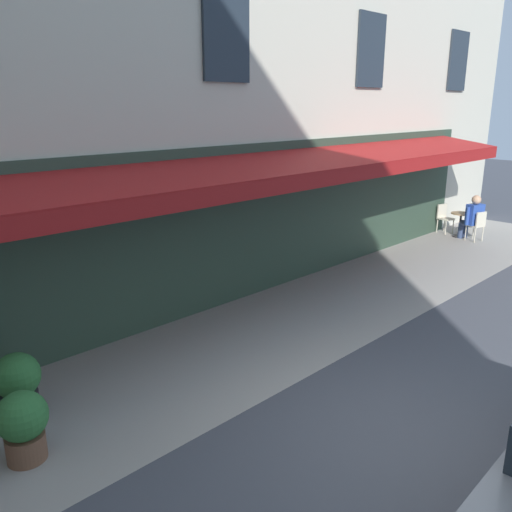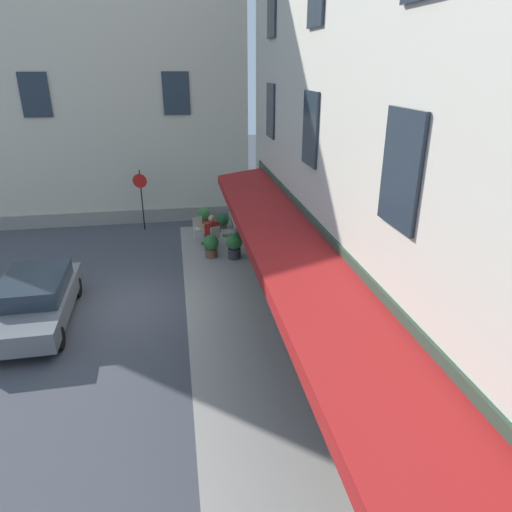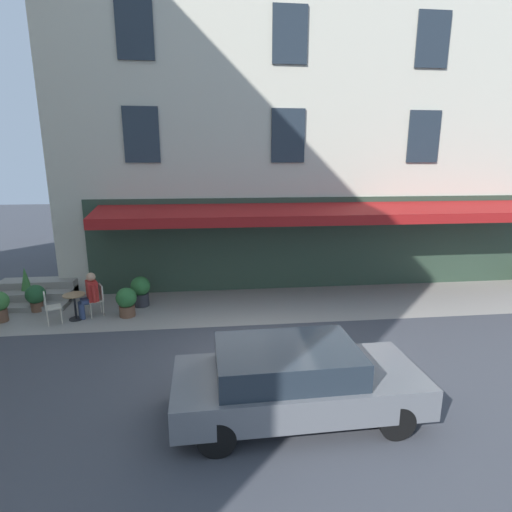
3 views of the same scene
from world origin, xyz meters
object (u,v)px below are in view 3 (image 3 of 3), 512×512
(cafe_table_mid_terrace, at_px, (75,303))
(potted_plant_entrance_left, at_px, (36,296))
(cafe_chair_cream_corner_left, at_px, (50,305))
(potted_plant_entrance_right, at_px, (141,290))
(potted_plant_under_sign, at_px, (26,285))
(parked_car_grey, at_px, (295,379))
(cafe_chair_cream_by_window, at_px, (98,297))
(potted_plant_by_steps, at_px, (126,301))
(seated_companion_in_red, at_px, (90,293))

(cafe_table_mid_terrace, xyz_separation_m, potted_plant_entrance_left, (1.37, -0.80, -0.02))
(cafe_chair_cream_corner_left, bearing_deg, potted_plant_entrance_right, -152.75)
(potted_plant_under_sign, bearing_deg, cafe_chair_cream_corner_left, 125.96)
(potted_plant_entrance_left, height_order, parked_car_grey, parked_car_grey)
(parked_car_grey, bearing_deg, cafe_chair_cream_by_window, -48.25)
(cafe_table_mid_terrace, xyz_separation_m, potted_plant_under_sign, (2.04, -1.76, 0.06))
(cafe_table_mid_terrace, distance_m, parked_car_grey, 7.28)
(cafe_chair_cream_by_window, height_order, potted_plant_under_sign, potted_plant_under_sign)
(cafe_table_mid_terrace, height_order, potted_plant_by_steps, potted_plant_by_steps)
(cafe_chair_cream_by_window, relative_size, potted_plant_entrance_left, 1.12)
(potted_plant_under_sign, xyz_separation_m, parked_car_grey, (-7.32, 6.77, 0.16))
(cafe_table_mid_terrace, relative_size, potted_plant_under_sign, 0.67)
(cafe_chair_cream_by_window, distance_m, seated_companion_in_red, 0.26)
(cafe_chair_cream_by_window, height_order, seated_companion_in_red, seated_companion_in_red)
(cafe_table_mid_terrace, height_order, cafe_chair_cream_by_window, cafe_chair_cream_by_window)
(cafe_table_mid_terrace, relative_size, cafe_chair_cream_by_window, 0.82)
(seated_companion_in_red, distance_m, potted_plant_by_steps, 1.06)
(potted_plant_entrance_right, distance_m, potted_plant_by_steps, 0.87)
(cafe_chair_cream_corner_left, distance_m, cafe_chair_cream_by_window, 1.26)
(cafe_table_mid_terrace, height_order, potted_plant_under_sign, potted_plant_under_sign)
(cafe_chair_cream_by_window, xyz_separation_m, potted_plant_entrance_right, (-1.10, -0.63, -0.03))
(cafe_table_mid_terrace, bearing_deg, potted_plant_by_steps, -176.82)
(cafe_chair_cream_by_window, xyz_separation_m, seated_companion_in_red, (0.19, 0.09, 0.15))
(potted_plant_entrance_left, distance_m, parked_car_grey, 8.84)
(cafe_table_mid_terrace, bearing_deg, parked_car_grey, 136.53)
(seated_companion_in_red, relative_size, potted_plant_under_sign, 1.17)
(cafe_table_mid_terrace, distance_m, seated_companion_in_red, 0.47)
(parked_car_grey, bearing_deg, cafe_chair_cream_corner_left, -39.03)
(seated_companion_in_red, relative_size, parked_car_grey, 0.30)
(cafe_table_mid_terrace, relative_size, parked_car_grey, 0.17)
(cafe_chair_cream_corner_left, bearing_deg, potted_plant_entrance_left, -52.93)
(cafe_chair_cream_corner_left, xyz_separation_m, potted_plant_entrance_right, (-2.25, -1.16, -0.03))
(potted_plant_under_sign, distance_m, parked_car_grey, 9.97)
(cafe_chair_cream_corner_left, height_order, cafe_chair_cream_by_window, same)
(seated_companion_in_red, xyz_separation_m, potted_plant_entrance_right, (-1.30, -0.73, -0.19))
(parked_car_grey, bearing_deg, potted_plant_entrance_left, -41.09)
(seated_companion_in_red, bearing_deg, potted_plant_under_sign, -33.21)
(seated_companion_in_red, distance_m, parked_car_grey, 7.14)
(cafe_table_mid_terrace, relative_size, potted_plant_by_steps, 0.87)
(potted_plant_under_sign, height_order, potted_plant_by_steps, potted_plant_under_sign)
(seated_companion_in_red, height_order, potted_plant_by_steps, seated_companion_in_red)
(potted_plant_entrance_right, bearing_deg, cafe_table_mid_terrace, 28.39)
(seated_companion_in_red, height_order, parked_car_grey, parked_car_grey)
(cafe_chair_cream_corner_left, bearing_deg, cafe_chair_cream_by_window, -155.35)
(cafe_chair_cream_by_window, height_order, potted_plant_entrance_left, cafe_chair_cream_by_window)
(cafe_table_mid_terrace, height_order, parked_car_grey, parked_car_grey)
(potted_plant_by_steps, bearing_deg, parked_car_grey, 127.32)
(cafe_table_mid_terrace, xyz_separation_m, parked_car_grey, (-5.28, 5.01, 0.22))
(cafe_table_mid_terrace, distance_m, potted_plant_by_steps, 1.41)
(potted_plant_entrance_left, xyz_separation_m, potted_plant_under_sign, (0.67, -0.96, 0.08))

